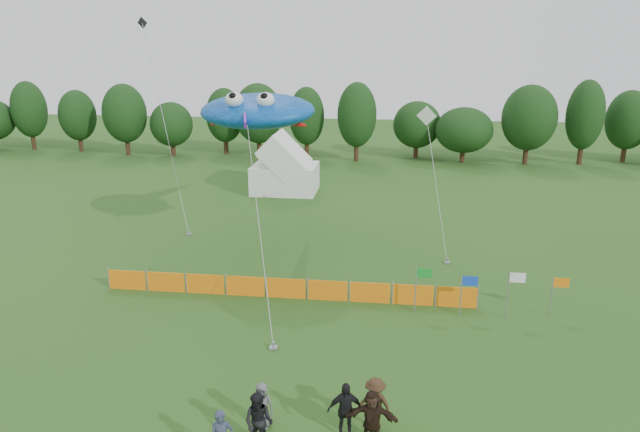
# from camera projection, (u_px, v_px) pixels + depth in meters

# --- Properties ---
(ground) EXTENTS (160.00, 160.00, 0.00)m
(ground) POSITION_uv_depth(u_px,v_px,m) (296.00, 425.00, 18.18)
(ground) COLOR #234C16
(ground) RESTS_ON ground
(treeline) EXTENTS (104.57, 8.78, 8.36)m
(treeline) POSITION_uv_depth(u_px,v_px,m) (382.00, 120.00, 59.50)
(treeline) COLOR #382314
(treeline) RESTS_ON ground
(tent_left) EXTENTS (4.07, 4.07, 3.59)m
(tent_left) POSITION_uv_depth(u_px,v_px,m) (281.00, 168.00, 47.81)
(tent_left) COLOR white
(tent_left) RESTS_ON ground
(tent_right) EXTENTS (5.29, 4.23, 3.73)m
(tent_right) POSITION_uv_depth(u_px,v_px,m) (285.00, 169.00, 46.80)
(tent_right) COLOR white
(tent_right) RESTS_ON ground
(barrier_fence) EXTENTS (17.90, 0.06, 1.00)m
(barrier_fence) POSITION_uv_depth(u_px,v_px,m) (286.00, 288.00, 27.23)
(barrier_fence) COLOR orange
(barrier_fence) RESTS_ON ground
(flag_row) EXTENTS (6.73, 0.56, 2.15)m
(flag_row) POSITION_uv_depth(u_px,v_px,m) (487.00, 287.00, 25.29)
(flag_row) COLOR gray
(flag_row) RESTS_ON ground
(spectator_b) EXTENTS (1.01, 0.84, 1.89)m
(spectator_b) POSITION_uv_depth(u_px,v_px,m) (259.00, 422.00, 16.83)
(spectator_b) COLOR black
(spectator_b) RESTS_ON ground
(spectator_c) EXTENTS (1.36, 1.14, 1.83)m
(spectator_c) POSITION_uv_depth(u_px,v_px,m) (375.00, 405.00, 17.70)
(spectator_c) COLOR #362415
(spectator_c) RESTS_ON ground
(spectator_d) EXTENTS (1.17, 0.69, 1.87)m
(spectator_d) POSITION_uv_depth(u_px,v_px,m) (345.00, 410.00, 17.41)
(spectator_d) COLOR black
(spectator_d) RESTS_ON ground
(spectator_e) EXTENTS (0.78, 0.54, 1.54)m
(spectator_e) POSITION_uv_depth(u_px,v_px,m) (262.00, 405.00, 17.91)
(spectator_e) COLOR #515257
(spectator_e) RESTS_ON ground
(spectator_f) EXTENTS (1.62, 0.58, 1.72)m
(spectator_f) POSITION_uv_depth(u_px,v_px,m) (372.00, 417.00, 17.23)
(spectator_f) COLOR black
(spectator_f) RESTS_ON ground
(stingray_kite) EXTENTS (7.77, 19.70, 9.43)m
(stingray_kite) POSITION_uv_depth(u_px,v_px,m) (259.00, 110.00, 31.43)
(stingray_kite) COLOR blue
(stingray_kite) RESTS_ON ground
(small_kite_white) EXTENTS (2.07, 4.36, 8.26)m
(small_kite_white) POSITION_uv_depth(u_px,v_px,m) (432.00, 156.00, 33.01)
(small_kite_white) COLOR white
(small_kite_white) RESTS_ON ground
(small_kite_dark) EXTENTS (4.35, 4.55, 13.46)m
(small_kite_dark) POSITION_uv_depth(u_px,v_px,m) (163.00, 118.00, 36.93)
(small_kite_dark) COLOR black
(small_kite_dark) RESTS_ON ground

